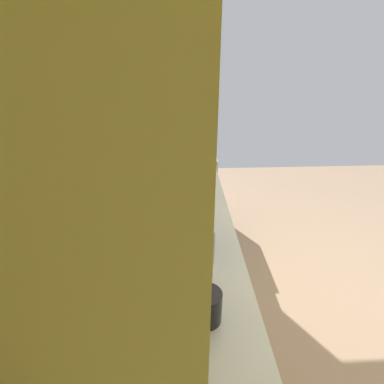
{
  "coord_description": "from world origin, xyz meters",
  "views": [
    {
      "loc": [
        -1.62,
        1.22,
        1.96
      ],
      "look_at": [
        -0.18,
        1.15,
        1.24
      ],
      "focal_mm": 29.28,
      "sensor_mm": 36.0,
      "label": 1
    }
  ],
  "objects": [
    {
      "name": "ground_plane",
      "position": [
        0.0,
        0.0,
        0.0
      ],
      "size": [
        6.36,
        6.36,
        0.0
      ],
      "primitive_type": "plane",
      "color": "tan"
    },
    {
      "name": "oven_range",
      "position": [
        1.47,
        1.18,
        0.46
      ],
      "size": [
        0.67,
        0.69,
        1.08
      ],
      "color": "#B7BABF",
      "rests_on": "ground_plane"
    },
    {
      "name": "upper_cabinets",
      "position": [
        -0.42,
        1.35,
        1.86
      ],
      "size": [
        1.87,
        0.33,
        0.71
      ],
      "color": "tan"
    },
    {
      "name": "kettle",
      "position": [
        -0.68,
        1.11,
        0.97
      ],
      "size": [
        0.18,
        0.13,
        0.17
      ],
      "color": "black",
      "rests_on": "counter_run"
    },
    {
      "name": "bowl",
      "position": [
        0.5,
        1.11,
        0.93
      ],
      "size": [
        0.16,
        0.16,
        0.06
      ],
      "color": "gold",
      "rests_on": "counter_run"
    },
    {
      "name": "wall_back",
      "position": [
        0.0,
        1.58,
        1.33
      ],
      "size": [
        4.09,
        0.12,
        2.67
      ],
      "primitive_type": "cube",
      "color": "#E0C974",
      "rests_on": "ground_plane"
    },
    {
      "name": "counter_run",
      "position": [
        -0.42,
        1.2,
        0.45
      ],
      "size": [
        3.12,
        0.66,
        0.9
      ],
      "color": "tan",
      "rests_on": "ground_plane"
    },
    {
      "name": "microwave",
      "position": [
        -0.18,
        1.22,
        1.03
      ],
      "size": [
        0.51,
        0.34,
        0.27
      ],
      "color": "white",
      "rests_on": "counter_run"
    }
  ]
}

